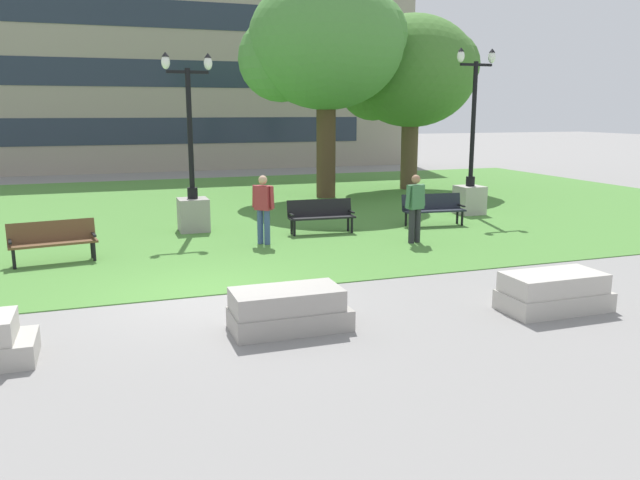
% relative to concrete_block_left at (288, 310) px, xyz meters
% --- Properties ---
extents(ground_plane, '(140.00, 140.00, 0.00)m').
position_rel_concrete_block_left_xyz_m(ground_plane, '(-0.93, 2.13, -0.31)').
color(ground_plane, gray).
extents(grass_lawn, '(40.00, 20.00, 0.02)m').
position_rel_concrete_block_left_xyz_m(grass_lawn, '(-0.93, 12.13, -0.30)').
color(grass_lawn, '#4C8438').
rests_on(grass_lawn, ground).
extents(concrete_block_left, '(1.80, 0.90, 0.64)m').
position_rel_concrete_block_left_xyz_m(concrete_block_left, '(0.00, 0.00, 0.00)').
color(concrete_block_left, '#9E9991').
rests_on(concrete_block_left, ground).
extents(concrete_block_right, '(1.80, 0.90, 0.64)m').
position_rel_concrete_block_left_xyz_m(concrete_block_right, '(4.46, -0.56, 0.00)').
color(concrete_block_right, '#B2ADA3').
rests_on(concrete_block_right, ground).
extents(park_bench_near_left, '(1.86, 0.78, 0.90)m').
position_rel_concrete_block_left_xyz_m(park_bench_near_left, '(-3.66, 5.73, 0.23)').
color(park_bench_near_left, brown).
rests_on(park_bench_near_left, grass_lawn).
extents(park_bench_near_right, '(1.83, 0.64, 0.90)m').
position_rel_concrete_block_left_xyz_m(park_bench_near_right, '(2.97, 6.98, 0.23)').
color(park_bench_near_right, black).
rests_on(park_bench_near_right, grass_lawn).
extents(park_bench_far_left, '(1.85, 0.72, 0.90)m').
position_rel_concrete_block_left_xyz_m(park_bench_far_left, '(6.41, 7.00, 0.23)').
color(park_bench_far_left, '#1E232D').
rests_on(park_bench_far_left, grass_lawn).
extents(lamp_post_right, '(1.32, 0.80, 4.75)m').
position_rel_concrete_block_left_xyz_m(lamp_post_right, '(-0.25, 8.41, 0.69)').
color(lamp_post_right, gray).
rests_on(lamp_post_right, grass_lawn).
extents(lamp_post_left, '(1.32, 0.80, 5.14)m').
position_rel_concrete_block_left_xyz_m(lamp_post_left, '(8.52, 8.41, 0.75)').
color(lamp_post_left, '#ADA89E').
rests_on(lamp_post_left, grass_lawn).
extents(tree_far_left, '(5.60, 5.33, 7.10)m').
position_rel_concrete_block_left_xyz_m(tree_far_left, '(9.65, 15.01, 4.47)').
color(tree_far_left, brown).
rests_on(tree_far_left, grass_lawn).
extents(tree_near_right, '(6.00, 5.72, 8.13)m').
position_rel_concrete_block_left_xyz_m(tree_near_right, '(5.44, 13.68, 5.33)').
color(tree_near_right, '#4C3823').
rests_on(tree_near_right, grass_lawn).
extents(person_bystander_near_lawn, '(0.68, 0.33, 1.71)m').
position_rel_concrete_block_left_xyz_m(person_bystander_near_lawn, '(4.76, 5.00, 0.68)').
color(person_bystander_near_lawn, '#28282D').
rests_on(person_bystander_near_lawn, grass_lawn).
extents(person_bystander_far_lawn, '(0.51, 0.52, 1.71)m').
position_rel_concrete_block_left_xyz_m(person_bystander_far_lawn, '(1.15, 6.08, 0.68)').
color(person_bystander_far_lawn, '#384C7A').
rests_on(person_bystander_far_lawn, grass_lawn).
extents(building_facade_distant, '(29.43, 1.03, 12.52)m').
position_rel_concrete_block_left_xyz_m(building_facade_distant, '(0.87, 26.62, 5.95)').
color(building_facade_distant, gray).
rests_on(building_facade_distant, ground).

